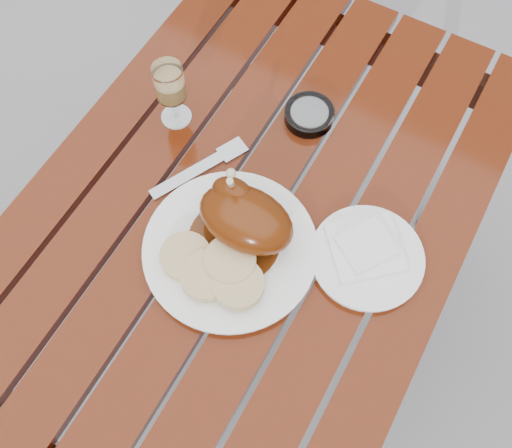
{
  "coord_description": "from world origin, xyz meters",
  "views": [
    {
      "loc": [
        0.26,
        -0.43,
        1.72
      ],
      "look_at": [
        0.04,
        -0.04,
        0.78
      ],
      "focal_mm": 40.0,
      "sensor_mm": 36.0,
      "label": 1
    }
  ],
  "objects_px": {
    "side_plate": "(367,258)",
    "ashtray": "(309,115)",
    "wine_glass": "(172,94)",
    "dinner_plate": "(230,250)",
    "table": "(251,273)"
  },
  "relations": [
    {
      "from": "side_plate",
      "to": "ashtray",
      "type": "relative_size",
      "value": 2.03
    },
    {
      "from": "side_plate",
      "to": "wine_glass",
      "type": "bearing_deg",
      "value": 168.65
    },
    {
      "from": "dinner_plate",
      "to": "wine_glass",
      "type": "xyz_separation_m",
      "value": [
        -0.25,
        0.2,
        0.06
      ]
    },
    {
      "from": "table",
      "to": "side_plate",
      "type": "distance_m",
      "value": 0.45
    },
    {
      "from": "wine_glass",
      "to": "side_plate",
      "type": "relative_size",
      "value": 0.71
    },
    {
      "from": "ashtray",
      "to": "dinner_plate",
      "type": "bearing_deg",
      "value": -88.09
    },
    {
      "from": "wine_glass",
      "to": "side_plate",
      "type": "bearing_deg",
      "value": -11.35
    },
    {
      "from": "dinner_plate",
      "to": "side_plate",
      "type": "xyz_separation_m",
      "value": [
        0.22,
        0.11,
        -0.0
      ]
    },
    {
      "from": "dinner_plate",
      "to": "side_plate",
      "type": "distance_m",
      "value": 0.25
    },
    {
      "from": "ashtray",
      "to": "wine_glass",
      "type": "bearing_deg",
      "value": -151.25
    },
    {
      "from": "side_plate",
      "to": "table",
      "type": "bearing_deg",
      "value": -178.16
    },
    {
      "from": "dinner_plate",
      "to": "ashtray",
      "type": "bearing_deg",
      "value": 91.91
    },
    {
      "from": "wine_glass",
      "to": "ashtray",
      "type": "distance_m",
      "value": 0.28
    },
    {
      "from": "dinner_plate",
      "to": "ashtray",
      "type": "relative_size",
      "value": 3.13
    },
    {
      "from": "wine_glass",
      "to": "dinner_plate",
      "type": "bearing_deg",
      "value": -39.18
    }
  ]
}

